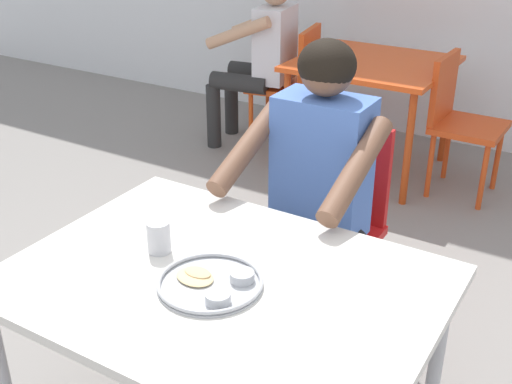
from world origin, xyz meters
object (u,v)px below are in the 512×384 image
Objects in this scene: chair_foreground at (333,216)px; chair_red_right at (458,115)px; chair_red_left at (293,79)px; diner_foreground at (311,183)px; table_foreground at (222,300)px; thali_tray at (212,283)px; drinking_cup at (159,236)px; patron_background at (262,47)px; table_background_red at (372,74)px.

chair_red_right is at bearing 87.36° from chair_foreground.
diner_foreground is at bearing -60.17° from chair_red_left.
table_foreground is 0.10m from thali_tray.
drinking_cup is at bearing 163.53° from thali_tray.
diner_foreground is at bearing 95.46° from table_foreground.
thali_tray is 2.88m from patron_background.
drinking_cup is (-0.24, 0.07, 0.04)m from thali_tray.
chair_red_left is 1.17m from chair_red_right.
chair_red_right reaches higher than table_background_red.
table_foreground is at bearing -5.87° from drinking_cup.
chair_foreground is 0.96× the size of table_background_red.
thali_tray is at bearing -90.16° from chair_red_right.
patron_background is (-1.35, 2.54, -0.04)m from thali_tray.
diner_foreground reaches higher than chair_red_right.
table_foreground is at bearing -65.78° from chair_red_left.
chair_red_right is at bearing -1.60° from patron_background.
table_background_red is 0.59m from chair_red_right.
thali_tray is at bearing -66.14° from chair_red_left.
thali_tray is at bearing -16.47° from drinking_cup.
table_foreground is 12.03× the size of drinking_cup.
table_background_red is at bearing 102.64° from table_foreground.
table_background_red is 0.76× the size of patron_background.
chair_red_left is (-0.60, 0.07, -0.14)m from table_background_red.
patron_background is (-0.19, -0.09, 0.21)m from chair_red_left.
chair_foreground is (-0.06, 0.89, -0.16)m from table_foreground.
diner_foreground is at bearing -89.85° from chair_foreground.
diner_foreground is 1.91m from table_background_red.
drinking_cup is at bearing -105.02° from diner_foreground.
diner_foreground is 1.47× the size of chair_red_left.
patron_background is at bearing 118.52° from table_foreground.
diner_foreground reaches higher than chair_red_left.
thali_tray is (0.00, -0.05, 0.08)m from table_foreground.
chair_red_left is at bearing 113.86° from thali_tray.
table_background_red is 1.07× the size of chair_red_left.
table_background_red is (-0.56, 2.50, -0.03)m from table_foreground.
chair_foreground is 2.01m from chair_red_left.
chair_foreground is at bearing -72.93° from table_background_red.
chair_red_left is (-1.16, 2.62, -0.25)m from thali_tray.
drinking_cup is 0.12× the size of chair_red_left.
diner_foreground is (0.00, -0.22, 0.23)m from chair_foreground.
table_foreground is 1.42× the size of chair_red_right.
diner_foreground is (0.17, 0.64, -0.05)m from drinking_cup.
chair_red_right reaches higher than thali_tray.
diner_foreground reaches higher than patron_background.
chair_foreground is at bearing 94.16° from table_foreground.
diner_foreground is (-0.06, 0.67, 0.08)m from table_foreground.
table_foreground is 2.57m from table_background_red.
patron_background is (-1.29, 1.82, -0.03)m from diner_foreground.
thali_tray is 0.33× the size of chair_foreground.
chair_foreground is at bearing -92.64° from chair_red_right.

